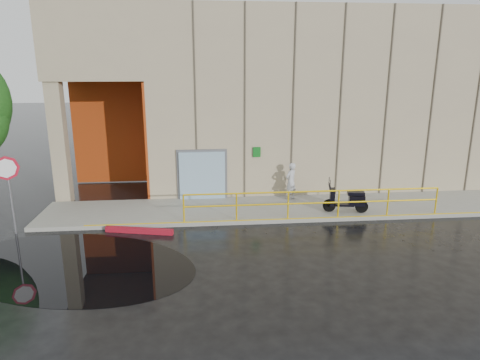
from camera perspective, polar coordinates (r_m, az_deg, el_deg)
The scene contains 9 objects.
ground at distance 12.78m, azimuth -5.58°, elevation -10.99°, with size 120.00×120.00×0.00m, color black.
sidewalk at distance 17.36m, azimuth 7.74°, elevation -3.69°, with size 20.00×3.00×0.15m, color gray.
building at distance 23.07m, azimuth 7.14°, elevation 11.40°, with size 20.00×10.17×8.00m.
guardrail at distance 15.99m, azimuth 9.78°, elevation -3.12°, with size 9.56×0.06×1.03m.
person at distance 17.94m, azimuth 6.80°, elevation -0.17°, with size 0.57×0.38×1.57m, color #B2B3B8.
scooter at distance 16.75m, azimuth 14.05°, elevation -1.72°, with size 1.74×0.87×1.32m.
stop_sign at distance 16.15m, azimuth -28.56°, elevation 0.21°, with size 0.74×0.44×2.73m.
red_curb at distance 15.25m, azimuth -13.29°, elevation -6.57°, with size 2.40×0.18×0.18m, color maroon.
puddle at distance 13.52m, azimuth -21.24°, elevation -10.49°, with size 7.33×4.51×0.01m, color black.
Camera 1 is at (0.12, -11.50, 5.56)m, focal length 32.00 mm.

